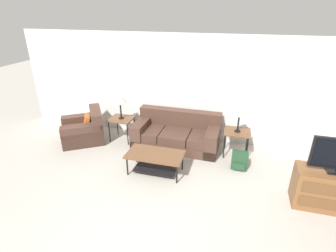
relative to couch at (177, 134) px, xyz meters
The scene contains 11 objects.
ground_plane 3.21m from the couch, 88.45° to the right, with size 24.00×24.00×0.00m, color #B2ADA3.
wall_back 1.16m from the couch, 81.42° to the left, with size 8.94×0.06×2.60m.
couch is the anchor object (origin of this frame).
armchair 2.36m from the couch, behind, with size 1.35×1.34×0.80m.
coffee_table 1.26m from the couch, 96.58° to the right, with size 1.15×0.62×0.44m.
side_table_left 1.44m from the couch, behind, with size 0.57×0.53×0.59m.
side_table_right 1.44m from the couch, ahead, with size 0.57×0.53×0.59m.
table_lamp_left 1.63m from the couch, behind, with size 0.33×0.33×0.63m.
table_lamp_right 1.63m from the couch, ahead, with size 0.33×0.33×0.63m.
tv_console 3.35m from the couch, 25.41° to the right, with size 1.19×0.50×0.69m.
backpack 1.65m from the couch, 22.71° to the right, with size 0.33×0.30×0.37m.
Camera 1 is at (1.25, -2.39, 3.14)m, focal length 28.00 mm.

